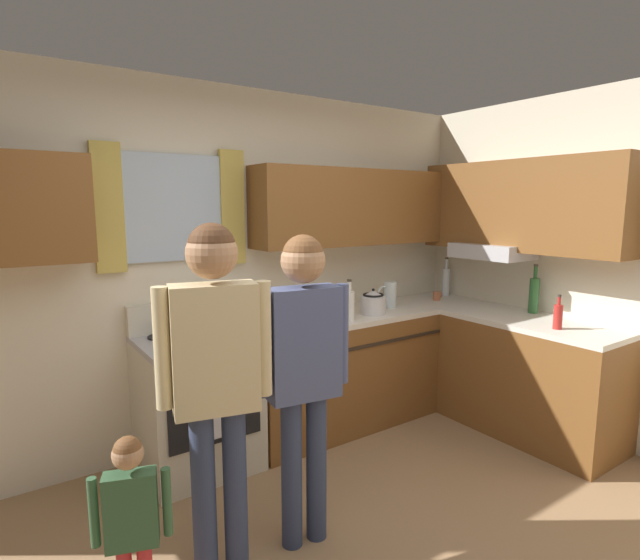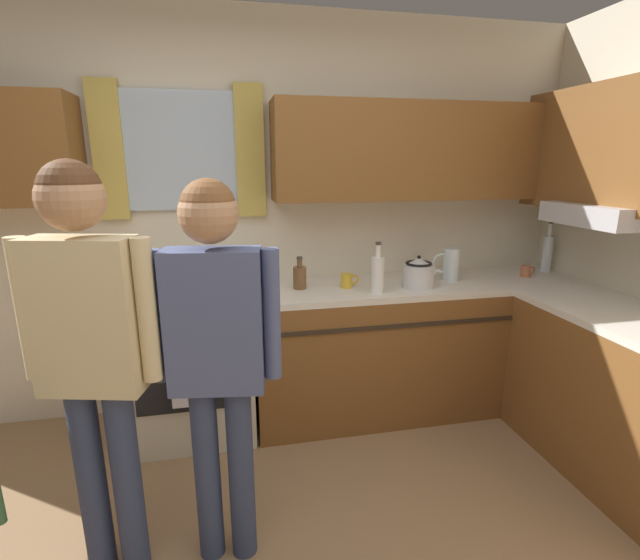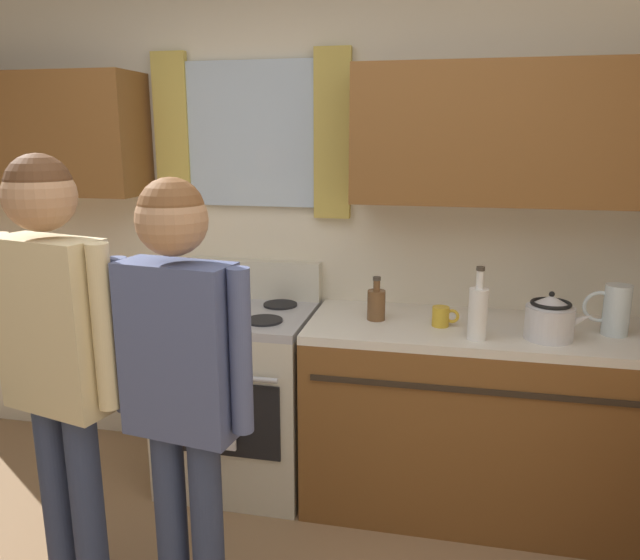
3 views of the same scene
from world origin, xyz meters
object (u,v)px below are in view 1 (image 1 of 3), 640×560
bottle_wine_green (534,294)px  stovetop_kettle (373,302)px  water_pitcher (389,294)px  bottle_tall_clear (446,281)px  mug_mustard_yellow (321,313)px  bottle_squat_brown (285,313)px  cup_terracotta (437,296)px  bottle_milk_white (349,305)px  stove_oven (197,401)px  adult_holding_child (215,362)px  adult_in_plaid (304,355)px  bottle_sauce_red (558,316)px  small_child (132,517)px

bottle_wine_green → stovetop_kettle: 1.29m
stovetop_kettle → water_pitcher: water_pitcher is taller
bottle_tall_clear → water_pitcher: bottle_tall_clear is taller
mug_mustard_yellow → stovetop_kettle: size_ratio=0.44×
bottle_squat_brown → bottle_tall_clear: bottle_tall_clear is taller
cup_terracotta → bottle_milk_white: bearing=-171.3°
bottle_wine_green → cup_terracotta: size_ratio=3.62×
stove_oven → cup_terracotta: size_ratio=10.11×
adult_holding_child → adult_in_plaid: size_ratio=1.04×
water_pitcher → cup_terracotta: bearing=-1.2°
bottle_sauce_red → adult_in_plaid: bearing=174.7°
bottle_milk_white → bottle_squat_brown: bottle_milk_white is taller
stove_oven → bottle_sauce_red: size_ratio=4.48×
stovetop_kettle → water_pitcher: bearing=23.0°
bottle_milk_white → stovetop_kettle: bearing=13.1°
mug_mustard_yellow → water_pitcher: bearing=2.8°
bottle_sauce_red → bottle_tall_clear: bearing=75.2°
mug_mustard_yellow → adult_in_plaid: adult_in_plaid is taller
bottle_squat_brown → adult_holding_child: (-0.96, -1.01, 0.08)m
bottle_wine_green → bottle_squat_brown: (-1.83, 0.82, -0.07)m
cup_terracotta → mug_mustard_yellow: mug_mustard_yellow is taller
cup_terracotta → stovetop_kettle: stovetop_kettle is taller
cup_terracotta → adult_in_plaid: size_ratio=0.07×
bottle_tall_clear → stovetop_kettle: (-1.09, -0.21, -0.05)m
mug_mustard_yellow → adult_holding_child: bearing=-142.3°
bottle_sauce_red → small_child: (-2.88, 0.05, -0.44)m
small_child → bottle_wine_green: bearing=6.1°
mug_mustard_yellow → small_child: (-1.69, -1.13, -0.39)m
cup_terracotta → adult_in_plaid: bearing=-154.1°
bottle_wine_green → mug_mustard_yellow: (-1.53, 0.79, -0.11)m
bottle_milk_white → mug_mustard_yellow: 0.22m
bottle_milk_white → cup_terracotta: 1.17m
stove_oven → adult_holding_child: adult_holding_child is taller
stove_oven → stovetop_kettle: size_ratio=4.02×
stove_oven → bottle_wine_green: bottle_wine_green is taller
stovetop_kettle → small_child: size_ratio=0.31×
water_pitcher → adult_in_plaid: bearing=-145.9°
bottle_wine_green → mug_mustard_yellow: bottle_wine_green is taller
water_pitcher → bottle_squat_brown: bearing=179.9°
stove_oven → water_pitcher: water_pitcher is taller
stove_oven → adult_holding_child: 1.20m
bottle_milk_white → bottle_squat_brown: size_ratio=1.53×
stove_oven → bottle_tall_clear: (2.52, 0.09, 0.57)m
bottle_tall_clear → water_pitcher: 0.82m
stove_oven → water_pitcher: bearing=-0.1°
water_pitcher → adult_in_plaid: 1.84m
mug_mustard_yellow → adult_holding_child: adult_holding_child is taller
bottle_wine_green → water_pitcher: (-0.80, 0.82, -0.04)m
adult_holding_child → bottle_sauce_red: bearing=-4.9°
stovetop_kettle → mug_mustard_yellow: bearing=169.5°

